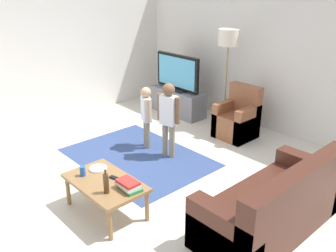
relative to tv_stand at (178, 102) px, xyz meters
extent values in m
plane|color=beige|center=(1.56, -2.30, -0.24)|extent=(7.80, 7.80, 0.00)
cube|color=silver|center=(1.56, 0.70, 1.11)|extent=(6.00, 0.12, 2.70)
cube|color=silver|center=(-1.44, -2.30, 1.11)|extent=(0.12, 6.00, 2.70)
cube|color=#33477A|center=(1.02, -1.84, -0.24)|extent=(2.20, 1.60, 0.01)
cube|color=slate|center=(0.00, 0.00, 0.01)|extent=(1.20, 0.44, 0.50)
cube|color=black|center=(0.00, -0.05, -0.14)|extent=(1.10, 0.32, 0.03)
cube|color=black|center=(0.00, -0.02, 0.27)|extent=(0.44, 0.28, 0.03)
cube|color=black|center=(0.00, -0.02, 0.63)|extent=(1.10, 0.07, 0.68)
cube|color=#59B2D8|center=(0.00, -0.06, 0.63)|extent=(1.00, 0.01, 0.58)
cube|color=#472319|center=(3.35, -1.83, -0.03)|extent=(0.80, 1.80, 0.42)
cube|color=#472319|center=(3.65, -1.83, 0.19)|extent=(0.20, 1.80, 0.86)
cube|color=#472319|center=(3.35, -2.63, 0.06)|extent=(0.80, 0.20, 0.60)
cube|color=#472319|center=(3.35, -1.03, 0.06)|extent=(0.80, 0.20, 0.60)
cube|color=#B22823|center=(3.50, -1.28, 0.32)|extent=(0.10, 0.32, 0.32)
cube|color=brown|center=(1.55, -0.10, -0.03)|extent=(0.60, 0.60, 0.42)
cube|color=brown|center=(1.55, 0.12, 0.21)|extent=(0.60, 0.16, 0.90)
cube|color=brown|center=(1.31, -0.10, 0.06)|extent=(0.12, 0.60, 0.60)
cube|color=brown|center=(1.79, -0.10, 0.06)|extent=(0.12, 0.60, 0.60)
cylinder|color=#262626|center=(1.08, 0.15, -0.23)|extent=(0.28, 0.28, 0.02)
cylinder|color=#99844C|center=(1.08, 0.15, 0.52)|extent=(0.03, 0.03, 1.50)
cylinder|color=silver|center=(1.08, 0.15, 1.40)|extent=(0.36, 0.36, 0.28)
cylinder|color=gray|center=(0.77, -1.46, -0.01)|extent=(0.08, 0.08, 0.46)
cylinder|color=gray|center=(0.87, -1.51, -0.01)|extent=(0.08, 0.08, 0.46)
cube|color=white|center=(0.82, -1.49, 0.41)|extent=(0.25, 0.20, 0.39)
sphere|color=tan|center=(0.82, -1.49, 0.69)|extent=(0.16, 0.16, 0.16)
cylinder|color=tan|center=(0.69, -1.43, 0.43)|extent=(0.06, 0.06, 0.35)
cylinder|color=tan|center=(0.95, -1.54, 0.43)|extent=(0.06, 0.06, 0.35)
cylinder|color=gray|center=(1.24, -1.46, 0.02)|extent=(0.09, 0.09, 0.53)
cylinder|color=gray|center=(1.37, -1.44, 0.02)|extent=(0.09, 0.09, 0.53)
cube|color=white|center=(1.31, -1.45, 0.51)|extent=(0.28, 0.19, 0.45)
sphere|color=brown|center=(1.31, -1.45, 0.83)|extent=(0.19, 0.19, 0.19)
cylinder|color=brown|center=(1.15, -1.49, 0.54)|extent=(0.07, 0.07, 0.41)
cylinder|color=brown|center=(1.46, -1.41, 0.54)|extent=(0.07, 0.07, 0.41)
cube|color=olive|center=(1.90, -2.99, 0.16)|extent=(1.00, 0.60, 0.04)
cylinder|color=olive|center=(1.45, -3.24, -0.05)|extent=(0.05, 0.05, 0.38)
cylinder|color=olive|center=(2.35, -3.24, -0.05)|extent=(0.05, 0.05, 0.38)
cylinder|color=olive|center=(1.45, -2.74, -0.05)|extent=(0.05, 0.05, 0.38)
cylinder|color=olive|center=(2.35, -2.74, -0.05)|extent=(0.05, 0.05, 0.38)
cube|color=#388C4C|center=(2.23, -2.87, 0.19)|extent=(0.29, 0.21, 0.04)
cube|color=white|center=(2.21, -2.89, 0.23)|extent=(0.29, 0.19, 0.04)
cube|color=red|center=(2.22, -2.89, 0.26)|extent=(0.25, 0.17, 0.03)
cylinder|color=#4C3319|center=(2.12, -3.11, 0.29)|extent=(0.06, 0.06, 0.22)
cylinder|color=#4C3319|center=(2.12, -3.11, 0.43)|extent=(0.02, 0.02, 0.06)
cube|color=black|center=(1.95, -2.87, 0.19)|extent=(0.18, 0.09, 0.02)
cylinder|color=#2659B2|center=(1.62, -3.11, 0.24)|extent=(0.07, 0.07, 0.12)
cylinder|color=white|center=(1.60, -2.89, 0.18)|extent=(0.22, 0.22, 0.02)
cube|color=silver|center=(1.62, -2.89, 0.19)|extent=(0.12, 0.10, 0.01)
camera|label=1|loc=(5.10, -4.93, 2.35)|focal=39.32mm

